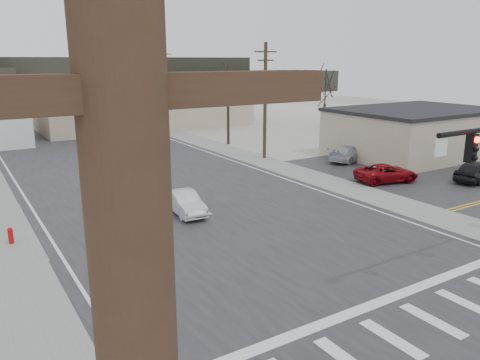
# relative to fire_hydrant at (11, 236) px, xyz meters

# --- Properties ---
(ground) EXTENTS (140.00, 140.00, 0.00)m
(ground) POSITION_rel_fire_hydrant_xyz_m (10.20, -8.00, -0.45)
(ground) COLOR silver
(ground) RESTS_ON ground
(main_road) EXTENTS (18.00, 110.00, 0.05)m
(main_road) POSITION_rel_fire_hydrant_xyz_m (10.20, 7.00, -0.43)
(main_road) COLOR #272729
(main_road) RESTS_ON ground
(cross_road) EXTENTS (90.00, 10.00, 0.04)m
(cross_road) POSITION_rel_fire_hydrant_xyz_m (10.20, -8.00, -0.43)
(cross_road) COLOR #272729
(cross_road) RESTS_ON ground
(parking_lot) EXTENTS (18.00, 20.00, 0.03)m
(parking_lot) POSITION_rel_fire_hydrant_xyz_m (30.20, -2.00, -0.44)
(parking_lot) COLOR #272729
(parking_lot) RESTS_ON ground
(sidewalk_right) EXTENTS (3.00, 90.00, 0.06)m
(sidewalk_right) POSITION_rel_fire_hydrant_xyz_m (20.80, 12.00, -0.42)
(sidewalk_right) COLOR gray
(sidewalk_right) RESTS_ON ground
(fire_hydrant) EXTENTS (0.24, 0.24, 0.87)m
(fire_hydrant) POSITION_rel_fire_hydrant_xyz_m (0.00, 0.00, 0.00)
(fire_hydrant) COLOR #A50C0C
(fire_hydrant) RESTS_ON ground
(building_right_far) EXTENTS (26.30, 14.30, 4.30)m
(building_right_far) POSITION_rel_fire_hydrant_xyz_m (20.20, 36.00, 1.70)
(building_right_far) COLOR tan
(building_right_far) RESTS_ON ground
(building_lot) EXTENTS (14.30, 10.30, 4.30)m
(building_lot) POSITION_rel_fire_hydrant_xyz_m (34.20, 4.00, 1.71)
(building_lot) COLOR tan
(building_lot) RESTS_ON ground
(upole_right_a) EXTENTS (2.20, 0.30, 10.00)m
(upole_right_a) POSITION_rel_fire_hydrant_xyz_m (21.70, 10.00, 4.77)
(upole_right_a) COLOR #402B1D
(upole_right_a) RESTS_ON ground
(upole_right_b) EXTENTS (2.20, 0.30, 10.00)m
(upole_right_b) POSITION_rel_fire_hydrant_xyz_m (21.70, 32.00, 4.77)
(upole_right_b) COLOR #402B1D
(upole_right_b) RESTS_ON ground
(tree_right_mid) EXTENTS (3.74, 3.74, 8.33)m
(tree_right_mid) POSITION_rel_fire_hydrant_xyz_m (22.70, 18.00, 5.48)
(tree_right_mid) COLOR #2E251C
(tree_right_mid) RESTS_ON ground
(tree_right_far) EXTENTS (3.52, 3.52, 7.84)m
(tree_right_far) POSITION_rel_fire_hydrant_xyz_m (25.20, 44.00, 5.13)
(tree_right_far) COLOR #2E251C
(tree_right_far) RESTS_ON ground
(tree_lot) EXTENTS (3.52, 3.52, 7.84)m
(tree_lot) POSITION_rel_fire_hydrant_xyz_m (32.20, 14.00, 5.13)
(tree_lot) COLOR #2E251C
(tree_lot) RESTS_ON ground
(hill_center) EXTENTS (80.00, 18.00, 9.00)m
(hill_center) POSITION_rel_fire_hydrant_xyz_m (25.20, 88.00, 4.05)
(hill_center) COLOR #333026
(hill_center) RESTS_ON ground
(hill_right) EXTENTS (60.00, 18.00, 5.50)m
(hill_right) POSITION_rel_fire_hydrant_xyz_m (60.20, 82.00, 2.30)
(hill_right) COLOR #333026
(hill_right) RESTS_ON ground
(sedan_crossing) EXTENTS (1.64, 4.00, 1.29)m
(sedan_crossing) POSITION_rel_fire_hydrant_xyz_m (9.01, -0.25, 0.24)
(sedan_crossing) COLOR #B2B7BE
(sedan_crossing) RESTS_ON main_road
(car_far_a) EXTENTS (3.44, 5.08, 1.37)m
(car_far_a) POSITION_rel_fire_hydrant_xyz_m (9.05, 36.82, 0.28)
(car_far_a) COLOR black
(car_far_a) RESTS_ON main_road
(car_parked_red) EXTENTS (4.95, 3.20, 1.27)m
(car_parked_red) POSITION_rel_fire_hydrant_xyz_m (24.41, -1.46, 0.22)
(car_parked_red) COLOR maroon
(car_parked_red) RESTS_ON parking_lot
(car_parked_dark_a) EXTENTS (4.68, 2.69, 1.50)m
(car_parked_dark_a) POSITION_rel_fire_hydrant_xyz_m (30.01, -4.68, 0.33)
(car_parked_dark_a) COLOR black
(car_parked_dark_a) RESTS_ON parking_lot
(car_parked_silver) EXTENTS (5.00, 2.89, 1.36)m
(car_parked_silver) POSITION_rel_fire_hydrant_xyz_m (27.21, 5.00, 0.26)
(car_parked_silver) COLOR #AEB4B9
(car_parked_silver) RESTS_ON parking_lot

